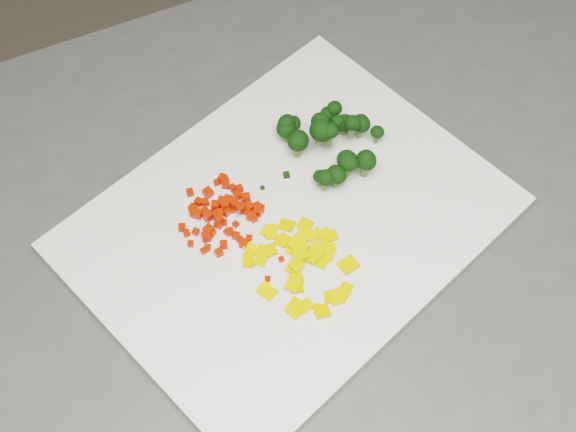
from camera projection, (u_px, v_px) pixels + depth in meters
counter_block at (323, 370)px, 1.26m from camera, size 1.24×0.99×0.90m
cutting_board at (288, 224)px, 0.87m from camera, size 0.47×0.38×0.01m
carrot_pile at (221, 211)px, 0.85m from camera, size 0.10×0.10×0.03m
pepper_pile at (297, 265)px, 0.83m from camera, size 0.11×0.11×0.02m
broccoli_pile at (332, 135)px, 0.89m from camera, size 0.12×0.12×0.05m
carrot_cube_0 at (212, 233)px, 0.85m from camera, size 0.01×0.01×0.01m
carrot_cube_1 at (239, 207)px, 0.86m from camera, size 0.01×0.01×0.01m
carrot_cube_2 at (193, 212)px, 0.86m from camera, size 0.01×0.01×0.01m
carrot_cube_3 at (236, 236)px, 0.85m from camera, size 0.01×0.01×0.01m
carrot_cube_4 at (191, 244)px, 0.85m from camera, size 0.01×0.01×0.01m
carrot_cube_5 at (228, 201)px, 0.87m from camera, size 0.01×0.01×0.01m
carrot_cube_6 at (223, 207)px, 0.87m from camera, size 0.01×0.01×0.01m
carrot_cube_7 at (222, 201)px, 0.87m from camera, size 0.01×0.01×0.01m
carrot_cube_8 at (208, 216)px, 0.85m from camera, size 0.01×0.01×0.01m
carrot_cube_9 at (190, 192)px, 0.88m from camera, size 0.01×0.01×0.01m
carrot_cube_10 at (199, 202)px, 0.87m from camera, size 0.01×0.01×0.01m
carrot_cube_11 at (230, 204)px, 0.87m from camera, size 0.01×0.01×0.01m
carrot_cube_12 at (258, 211)px, 0.86m from camera, size 0.01×0.01×0.01m
carrot_cube_13 at (244, 244)px, 0.84m from camera, size 0.01×0.01×0.01m
carrot_cube_14 at (227, 232)px, 0.85m from camera, size 0.01×0.01×0.01m
carrot_cube_15 at (241, 207)px, 0.86m from camera, size 0.01×0.01×0.01m
carrot_cube_16 at (211, 214)px, 0.86m from camera, size 0.01×0.01×0.01m
carrot_cube_17 at (252, 217)px, 0.86m from camera, size 0.01×0.01×0.01m
carrot_cube_18 at (250, 207)px, 0.87m from camera, size 0.01×0.01×0.01m
carrot_cube_19 at (223, 178)px, 0.89m from camera, size 0.01×0.01×0.01m
carrot_cube_20 at (257, 207)px, 0.87m from camera, size 0.01×0.01×0.01m
carrot_cube_21 at (196, 232)px, 0.85m from camera, size 0.01×0.01×0.01m
carrot_cube_22 at (187, 233)px, 0.85m from camera, size 0.01×0.01×0.01m
carrot_cube_23 at (204, 251)px, 0.84m from camera, size 0.01×0.01×0.01m
carrot_cube_24 at (248, 203)px, 0.87m from camera, size 0.01×0.01×0.01m
carrot_cube_25 at (236, 205)px, 0.86m from camera, size 0.01×0.01×0.01m
carrot_cube_26 at (216, 183)px, 0.89m from camera, size 0.01×0.01×0.01m
carrot_cube_27 at (220, 219)px, 0.85m from camera, size 0.01×0.01×0.01m
carrot_cube_28 at (224, 181)px, 0.89m from camera, size 0.01×0.01×0.01m
carrot_cube_29 at (224, 223)px, 0.86m from camera, size 0.01×0.01×0.01m
carrot_cube_30 at (220, 212)px, 0.85m from camera, size 0.01×0.01×0.01m
carrot_cube_31 at (217, 216)px, 0.86m from camera, size 0.01×0.01×0.01m
carrot_cube_32 at (219, 224)px, 0.86m from camera, size 0.01×0.01×0.01m
carrot_cube_33 at (224, 204)px, 0.86m from camera, size 0.01×0.01×0.01m
carrot_cube_34 at (224, 245)px, 0.84m from camera, size 0.01×0.01×0.01m
carrot_cube_35 at (208, 248)px, 0.84m from camera, size 0.01×0.01×0.01m
carrot_cube_36 at (205, 202)px, 0.87m from camera, size 0.01×0.01×0.01m
carrot_cube_37 at (219, 253)px, 0.84m from camera, size 0.01×0.01×0.01m
carrot_cube_38 at (233, 203)px, 0.86m from camera, size 0.01×0.01×0.01m
carrot_cube_39 at (207, 216)px, 0.86m from camera, size 0.01×0.01×0.01m
carrot_cube_40 at (254, 218)px, 0.86m from camera, size 0.01×0.01×0.01m
carrot_cube_41 at (193, 208)px, 0.87m from camera, size 0.01×0.01×0.01m
carrot_cube_42 at (247, 210)px, 0.87m from camera, size 0.01×0.01×0.01m
carrot_cube_43 at (225, 211)px, 0.87m from camera, size 0.01×0.01×0.01m
carrot_cube_44 at (261, 208)px, 0.87m from camera, size 0.01×0.01×0.01m
carrot_cube_45 at (226, 185)px, 0.88m from camera, size 0.01×0.01×0.01m
carrot_cube_46 at (209, 230)px, 0.85m from camera, size 0.01×0.01×0.01m
carrot_cube_47 at (228, 200)px, 0.86m from camera, size 0.01×0.01×0.01m
carrot_cube_48 at (230, 201)px, 0.86m from camera, size 0.01×0.01×0.01m
carrot_cube_49 at (232, 210)px, 0.87m from camera, size 0.01×0.01×0.01m
carrot_cube_50 at (239, 189)px, 0.88m from camera, size 0.01×0.01×0.01m
carrot_cube_51 at (240, 239)px, 0.85m from camera, size 0.01×0.01×0.01m
carrot_cube_52 at (259, 209)px, 0.87m from camera, size 0.01×0.01×0.01m
carrot_cube_53 at (236, 224)px, 0.86m from camera, size 0.01×0.01×0.01m
carrot_cube_54 at (206, 235)px, 0.85m from camera, size 0.01×0.01×0.01m
carrot_cube_55 at (204, 210)px, 0.87m from camera, size 0.01×0.01×0.01m
carrot_cube_56 at (237, 195)px, 0.88m from camera, size 0.01×0.01×0.01m
carrot_cube_57 at (182, 227)px, 0.85m from camera, size 0.01×0.01×0.01m
carrot_cube_58 at (208, 193)px, 0.88m from camera, size 0.01×0.01×0.01m
carrot_cube_59 at (206, 237)px, 0.85m from camera, size 0.01×0.01×0.01m
carrot_cube_60 at (232, 188)px, 0.88m from camera, size 0.01×0.01×0.01m
carrot_cube_61 at (246, 198)px, 0.87m from camera, size 0.01×0.01×0.01m
carrot_cube_62 at (226, 211)px, 0.86m from camera, size 0.01×0.01×0.01m
carrot_cube_63 at (251, 216)px, 0.86m from camera, size 0.01×0.01×0.01m
carrot_cube_64 at (215, 205)px, 0.86m from camera, size 0.01×0.01×0.01m
carrot_cube_65 at (230, 232)px, 0.85m from camera, size 0.01×0.01×0.01m
carrot_cube_66 at (198, 214)px, 0.86m from camera, size 0.01×0.01×0.01m
pepper_chunk_0 at (265, 251)px, 0.84m from camera, size 0.02×0.02×0.01m
pepper_chunk_1 at (292, 249)px, 0.84m from camera, size 0.02×0.02×0.00m
pepper_chunk_2 at (307, 256)px, 0.84m from camera, size 0.02×0.02×0.01m
pepper_chunk_3 at (296, 310)px, 0.81m from camera, size 0.02×0.02×0.01m
pepper_chunk_4 at (267, 291)px, 0.82m from camera, size 0.02×0.02×0.00m
pepper_chunk_5 at (319, 309)px, 0.81m from camera, size 0.02×0.02×0.01m
pepper_chunk_6 at (287, 225)px, 0.86m from camera, size 0.02×0.02×0.01m
pepper_chunk_7 at (320, 262)px, 0.84m from camera, size 0.02×0.02×0.00m
pepper_chunk_8 at (270, 250)px, 0.84m from camera, size 0.02×0.02×0.01m
pepper_chunk_9 at (251, 250)px, 0.84m from camera, size 0.01×0.02×0.01m
pepper_chunk_10 at (305, 235)px, 0.85m from camera, size 0.02×0.02×0.01m
pepper_chunk_11 at (332, 297)px, 0.81m from camera, size 0.02×0.02×0.01m
pepper_chunk_12 at (287, 242)px, 0.85m from camera, size 0.02×0.02×0.01m
pepper_chunk_13 at (339, 296)px, 0.81m from camera, size 0.02×0.02×0.00m
pepper_chunk_14 at (282, 240)px, 0.85m from camera, size 0.02×0.02×0.01m
pepper_chunk_15 at (346, 289)px, 0.82m from camera, size 0.02×0.02×0.00m
pepper_chunk_16 at (296, 279)px, 0.82m from camera, size 0.02×0.02×0.01m
pepper_chunk_17 at (300, 254)px, 0.83m from camera, size 0.02×0.02×0.01m
pepper_chunk_18 at (248, 260)px, 0.84m from camera, size 0.02×0.02×0.01m
pepper_chunk_19 at (336, 297)px, 0.81m from camera, size 0.02×0.02×0.00m
pepper_chunk_20 at (293, 284)px, 0.82m from camera, size 0.02×0.02×0.01m
pepper_chunk_21 at (319, 253)px, 0.84m from camera, size 0.01×0.02×0.01m
pepper_chunk_22 at (297, 285)px, 0.82m from camera, size 0.02×0.02×0.01m
pepper_chunk_23 at (322, 311)px, 0.81m from camera, size 0.02×0.02×0.01m
pepper_chunk_24 at (327, 249)px, 0.84m from camera, size 0.02×0.02×0.01m
pepper_chunk_25 at (271, 232)px, 0.85m from camera, size 0.02×0.02×0.01m
pepper_chunk_26 at (315, 256)px, 0.83m from camera, size 0.02×0.01×0.00m
pepper_chunk_27 at (317, 235)px, 0.85m from camera, size 0.02×0.02×0.01m
pepper_chunk_28 at (293, 268)px, 0.83m from camera, size 0.02×0.02×0.01m
pepper_chunk_29 at (317, 248)px, 0.84m from camera, size 0.02×0.02×0.01m
pepper_chunk_30 at (329, 254)px, 0.84m from camera, size 0.02×0.02×0.01m
pepper_chunk_31 at (297, 242)px, 0.85m from camera, size 0.02×0.02×0.01m
pepper_chunk_32 at (325, 235)px, 0.85m from camera, size 0.02×0.01×0.01m
pepper_chunk_33 at (296, 265)px, 0.83m from camera, size 0.01×0.01×0.01m
pepper_chunk_34 at (298, 245)px, 0.84m from camera, size 0.02×0.02×0.01m
pepper_chunk_35 at (305, 224)px, 0.86m from camera, size 0.02×0.02×0.01m
pepper_chunk_36 at (262, 258)px, 0.84m from camera, size 0.02×0.02×0.01m
pepper_chunk_37 at (348, 265)px, 0.83m from camera, size 0.02×0.02×0.01m
pepper_chunk_38 at (305, 306)px, 0.81m from camera, size 0.02×0.01×0.00m
pepper_chunk_39 at (329, 236)px, 0.85m from camera, size 0.02×0.02×0.01m
pepper_chunk_40 at (296, 307)px, 0.81m from camera, size 0.02×0.02×0.01m
broccoli_floret_0 at (329, 136)px, 0.89m from camera, size 0.03×0.03×0.03m
broccoli_floret_1 at (334, 113)px, 0.92m from camera, size 0.02×0.02×0.03m
broccoli_floret_2 at (323, 132)px, 0.90m from camera, size 0.03×0.03×0.03m
broccoli_floret_3 at (319, 126)px, 0.89m from camera, size 0.03×0.03×0.03m
broccoli_floret_4 at (325, 182)px, 0.87m from camera, size 0.03×0.03×0.03m
broccoli_floret_5 at (297, 145)px, 0.89m from camera, size 0.03×0.03×0.04m
broccoli_floret_6 at (337, 126)px, 0.91m from camera, size 0.02×0.02×0.03m
broccoli_floret_7 at (345, 126)px, 0.91m from camera, size 0.03×0.03×0.03m
broccoli_floret_8 at (360, 127)px, 0.91m from camera, size 0.03×0.03×0.03m
broccoli_floret_9 at (319, 179)px, 0.88m from camera, size 0.02×0.02×0.02m
broccoli_floret_10 at (376, 135)px, 0.91m from camera, size 0.02×0.02×0.02m
broccoli_floret_11 at (286, 131)px, 0.91m from camera, size 0.03×0.03×0.03m
broccoli_floret_12 at (292, 127)px, 0.91m from camera, size 0.03×0.03×0.03m
broccoli_floret_13 at (336, 178)px, 0.88m from camera, size 0.03×0.03×0.03m
broccoli_floret_14 at (327, 117)px, 0.92m from camera, size 0.02×0.02×0.02m
broccoli_floret_15 at (320, 134)px, 0.89m from camera, size 0.03×0.03×0.03m
broccoli_floret_16 at (286, 128)px, 0.91m from camera, size 0.03×0.03×0.03m
broccoli_floret_17 at (346, 165)px, 0.88m from camera, size 0.03×0.03×0.04m
broccoli_floret_18 at (351, 127)px, 0.89m from camera, size 0.02×0.02×0.03m
broccoli_floret_19 at (365, 165)px, 0.88m from camera, size 0.03×0.03×0.04m
stray_bit_0 at (319, 237)px, 0.85m from camera, size 0.01×0.01×0.00m
stray_bit_1 at (249, 238)px, 0.85m from camera, size 0.01×0.01×0.00m
stray_bit_2 at (264, 232)px, 0.85m from camera, size 0.01×0.01×0.01m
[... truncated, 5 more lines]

